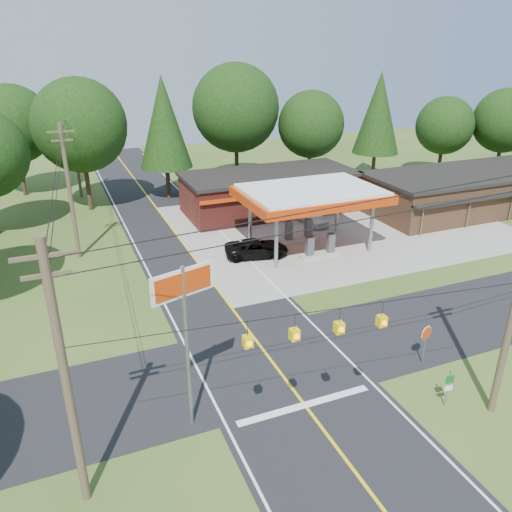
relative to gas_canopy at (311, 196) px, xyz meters
name	(u,v)px	position (x,y,z in m)	size (l,w,h in m)	color
ground	(272,362)	(-9.00, -13.00, -4.27)	(120.00, 120.00, 0.00)	#33501C
main_highway	(272,362)	(-9.00, -13.00, -4.26)	(8.00, 120.00, 0.02)	black
cross_road	(272,362)	(-9.00, -13.00, -4.25)	(70.00, 7.00, 0.02)	black
lane_center_yellow	(272,362)	(-9.00, -13.00, -4.24)	(0.15, 110.00, 0.00)	yellow
gas_canopy	(311,196)	(0.00, 0.00, 0.00)	(10.60, 7.40, 4.88)	gray
convenience_store	(270,192)	(1.00, 9.98, -2.35)	(16.40, 7.55, 3.80)	maroon
strip_building	(469,190)	(19.00, 2.98, -2.35)	(20.40, 8.75, 3.80)	#342115
utility_pole_near_left	(65,378)	(-18.50, -18.00, 0.93)	(1.80, 0.30, 10.00)	#473828
utility_pole_far_left	(70,191)	(-17.00, 5.00, 0.93)	(1.80, 0.30, 10.00)	#473828
utility_pole_north	(75,152)	(-15.50, 22.00, 0.48)	(0.30, 0.30, 9.50)	#473828
overhead_beacons	(318,313)	(-10.00, -19.00, 1.95)	(17.04, 2.04, 1.03)	black
treeline_backdrop	(169,137)	(-8.18, 11.01, 3.22)	(70.27, 51.59, 13.30)	#332316
suv_car	(256,248)	(-4.50, -0.04, -3.60)	(4.81, 4.81, 1.34)	black
sedan_car	(313,217)	(3.00, 4.94, -3.60)	(3.89, 3.89, 1.33)	white
big_stop_sign	(185,310)	(-14.00, -15.78, 1.27)	(2.64, 0.88, 7.37)	gray
octagonal_stop_sign	(426,336)	(-2.00, -16.01, -2.65)	(0.75, 0.23, 2.19)	gray
route_sign_post	(449,386)	(-3.20, -19.02, -3.15)	(0.39, 0.11, 1.90)	gray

